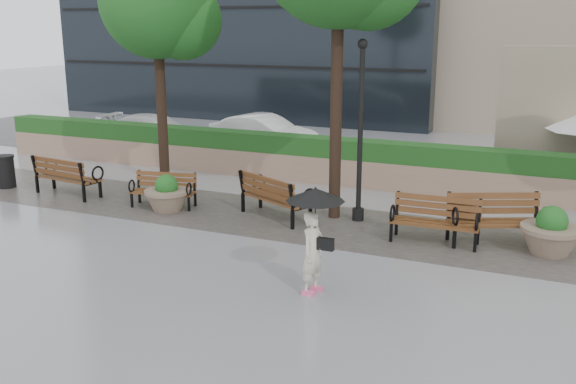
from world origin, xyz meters
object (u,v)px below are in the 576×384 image
at_px(pedestrian, 314,230).
at_px(lamppost, 360,143).
at_px(bench_2, 275,206).
at_px(bench_0, 68,184).
at_px(planter_left, 167,197).
at_px(bench_1, 164,197).
at_px(car_right, 264,133).
at_px(bench_3, 434,230).
at_px(car_left, 156,131).
at_px(bench_4, 495,230).
at_px(trash_bin, 6,172).
at_px(planter_right, 551,235).

bearing_deg(pedestrian, lamppost, 21.22).
bearing_deg(bench_2, bench_0, 28.69).
xyz_separation_m(planter_left, lamppost, (4.70, 1.15, 1.52)).
relative_size(bench_1, car_right, 0.42).
relative_size(bench_3, car_left, 0.44).
bearing_deg(car_right, bench_1, -164.27).
bearing_deg(planter_left, lamppost, 13.72).
height_order(bench_0, planter_left, bench_0).
bearing_deg(bench_4, trash_bin, 157.87).
xyz_separation_m(bench_0, planter_left, (3.37, -0.16, 0.05)).
height_order(bench_4, planter_right, bench_4).
xyz_separation_m(bench_0, car_right, (2.15, 7.99, 0.36)).
xyz_separation_m(car_right, pedestrian, (6.52, -11.45, 0.46)).
bearing_deg(planter_left, trash_bin, 178.66).
bearing_deg(bench_0, planter_left, -174.76).
relative_size(bench_4, planter_right, 1.75).
bearing_deg(car_right, planter_left, -162.56).
distance_m(bench_0, bench_2, 6.18).
distance_m(bench_1, car_right, 7.97).
relative_size(bench_0, pedestrian, 1.11).
bearing_deg(trash_bin, bench_2, 2.47).
distance_m(planter_left, car_left, 8.98).
relative_size(planter_left, pedestrian, 0.60).
distance_m(bench_2, bench_3, 3.94).
relative_size(planter_left, car_right, 0.27).
bearing_deg(bench_3, planter_left, 179.77).
xyz_separation_m(bench_3, pedestrian, (-1.42, -3.50, 0.85)).
distance_m(planter_right, car_left, 15.88).
bearing_deg(bench_0, lamppost, -165.11).
relative_size(bench_2, bench_3, 1.13).
bearing_deg(trash_bin, planter_left, -1.34).
bearing_deg(bench_0, planter_right, -170.59).
bearing_deg(pedestrian, car_left, 58.93).
relative_size(planter_left, trash_bin, 1.25).
bearing_deg(pedestrian, car_right, 43.12).
distance_m(bench_0, bench_4, 11.31).
bearing_deg(trash_bin, bench_1, 1.20).
xyz_separation_m(bench_0, planter_right, (12.40, 0.33, 0.08)).
height_order(planter_left, planter_right, planter_right).
relative_size(trash_bin, car_right, 0.22).
bearing_deg(bench_3, bench_2, 173.71).
relative_size(bench_4, planter_left, 1.90).
bearing_deg(bench_3, car_right, 133.10).
bearing_deg(bench_2, lamppost, -135.54).
height_order(bench_1, planter_right, planter_right).
xyz_separation_m(bench_2, trash_bin, (-8.43, -0.36, 0.13)).
distance_m(planter_right, trash_bin, 14.66).
relative_size(lamppost, car_right, 1.03).
relative_size(bench_3, planter_right, 1.55).
distance_m(bench_2, lamppost, 2.55).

